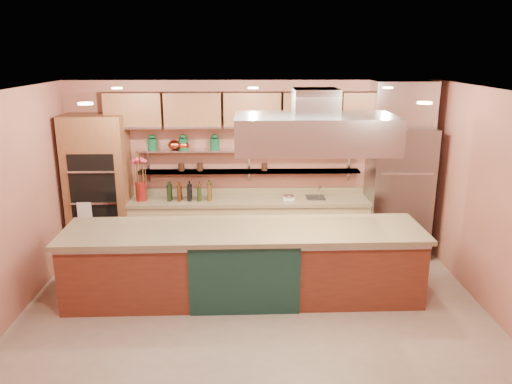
{
  "coord_description": "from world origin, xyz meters",
  "views": [
    {
      "loc": [
        -0.1,
        -5.54,
        3.25
      ],
      "look_at": [
        0.03,
        1.0,
        1.39
      ],
      "focal_mm": 35.0,
      "sensor_mm": 36.0,
      "label": 1
    }
  ],
  "objects_px": {
    "refrigerator": "(398,192)",
    "copper_kettle": "(174,145)",
    "island": "(244,263)",
    "green_canister": "(214,144)",
    "kitchen_scale": "(289,197)",
    "flower_vase": "(141,191)"
  },
  "relations": [
    {
      "from": "refrigerator",
      "to": "copper_kettle",
      "type": "xyz_separation_m",
      "value": [
        -3.6,
        0.23,
        0.74
      ]
    },
    {
      "from": "refrigerator",
      "to": "island",
      "type": "bearing_deg",
      "value": -149.41
    },
    {
      "from": "green_canister",
      "to": "copper_kettle",
      "type": "bearing_deg",
      "value": 180.0
    },
    {
      "from": "refrigerator",
      "to": "green_canister",
      "type": "relative_size",
      "value": 12.03
    },
    {
      "from": "island",
      "to": "kitchen_scale",
      "type": "xyz_separation_m",
      "value": [
        0.72,
        1.48,
        0.49
      ]
    },
    {
      "from": "flower_vase",
      "to": "green_canister",
      "type": "xyz_separation_m",
      "value": [
        1.17,
        0.22,
        0.72
      ]
    },
    {
      "from": "island",
      "to": "kitchen_scale",
      "type": "relative_size",
      "value": 26.32
    },
    {
      "from": "refrigerator",
      "to": "copper_kettle",
      "type": "bearing_deg",
      "value": 176.35
    },
    {
      "from": "island",
      "to": "flower_vase",
      "type": "relative_size",
      "value": 15.44
    },
    {
      "from": "copper_kettle",
      "to": "green_canister",
      "type": "height_order",
      "value": "green_canister"
    },
    {
      "from": "island",
      "to": "kitchen_scale",
      "type": "distance_m",
      "value": 1.72
    },
    {
      "from": "flower_vase",
      "to": "green_canister",
      "type": "distance_m",
      "value": 1.39
    },
    {
      "from": "island",
      "to": "flower_vase",
      "type": "xyz_separation_m",
      "value": [
        -1.64,
        1.48,
        0.59
      ]
    },
    {
      "from": "refrigerator",
      "to": "flower_vase",
      "type": "xyz_separation_m",
      "value": [
        -4.13,
        0.01,
        0.03
      ]
    },
    {
      "from": "refrigerator",
      "to": "green_canister",
      "type": "distance_m",
      "value": 3.06
    },
    {
      "from": "refrigerator",
      "to": "kitchen_scale",
      "type": "relative_size",
      "value": 11.82
    },
    {
      "from": "island",
      "to": "copper_kettle",
      "type": "xyz_separation_m",
      "value": [
        -1.12,
        1.7,
        1.3
      ]
    },
    {
      "from": "refrigerator",
      "to": "island",
      "type": "xyz_separation_m",
      "value": [
        -2.48,
        -1.47,
        -0.56
      ]
    },
    {
      "from": "kitchen_scale",
      "to": "green_canister",
      "type": "height_order",
      "value": "green_canister"
    },
    {
      "from": "copper_kettle",
      "to": "refrigerator",
      "type": "bearing_deg",
      "value": -3.65
    },
    {
      "from": "island",
      "to": "green_canister",
      "type": "bearing_deg",
      "value": 104.45
    },
    {
      "from": "flower_vase",
      "to": "kitchen_scale",
      "type": "relative_size",
      "value": 1.71
    }
  ]
}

